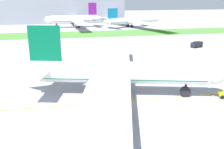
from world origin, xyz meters
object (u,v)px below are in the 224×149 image
ground_crew_wingwalker_port (124,88)px  service_truck_baggage_loader (197,44)px  parked_airliner_far_centre (75,19)px  parked_airliner_far_right (133,21)px  airliner_foreground (116,73)px

ground_crew_wingwalker_port → service_truck_baggage_loader: service_truck_baggage_loader is taller
parked_airliner_far_centre → parked_airliner_far_right: bearing=-7.1°
airliner_foreground → parked_airliner_far_right: 126.30m
service_truck_baggage_loader → parked_airliner_far_centre: 93.16m
airliner_foreground → parked_airliner_far_right: size_ratio=0.98×
ground_crew_wingwalker_port → parked_airliner_far_right: size_ratio=0.02×
airliner_foreground → parked_airliner_far_right: (36.66, 120.85, -0.85)m
airliner_foreground → parked_airliner_far_centre: (-3.64, 125.86, 0.21)m
parked_airliner_far_centre → parked_airliner_far_right: (40.30, -5.00, -1.06)m
service_truck_baggage_loader → ground_crew_wingwalker_port: bearing=-133.7°
ground_crew_wingwalker_port → parked_airliner_far_centre: 124.83m
service_truck_baggage_loader → parked_airliner_far_centre: (-49.44, 78.84, 4.23)m
ground_crew_wingwalker_port → service_truck_baggage_loader: size_ratio=0.31×
ground_crew_wingwalker_port → parked_airliner_far_right: (34.55, 119.61, 3.52)m
parked_airliner_far_right → ground_crew_wingwalker_port: bearing=-106.1°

